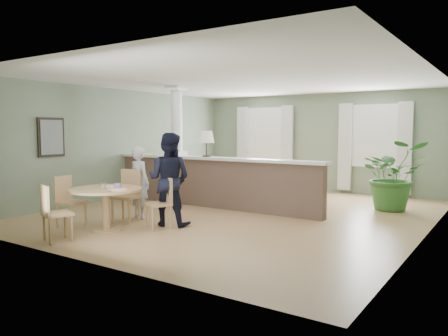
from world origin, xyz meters
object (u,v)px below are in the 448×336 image
Objects in this scene: chair_far_man at (162,200)px; child_person at (140,183)px; man_person at (169,179)px; chair_side at (68,199)px; chair_far_boy at (128,193)px; sofa at (257,181)px; houseplant at (394,175)px; dining_table at (106,197)px; chair_near at (53,211)px.

chair_far_man is 0.63× the size of child_person.
man_person reaches higher than child_person.
chair_far_man is 0.97× the size of chair_side.
chair_far_boy is 0.58× the size of man_person.
child_person is at bearing -29.84° from chair_side.
sofa is 3.68m from child_person.
chair_far_boy is (-3.86, -3.92, -0.21)m from houseplant.
chair_far_boy is at bearing 99.37° from child_person.
sofa is 3.32m from houseplant.
dining_table is 1.13m from man_person.
chair_near is (0.19, -1.73, -0.05)m from chair_far_boy.
man_person is (1.36, 1.11, 0.33)m from chair_side.
chair_far_boy is 1.07× the size of chair_side.
man_person is (-2.98, -3.77, 0.09)m from houseplant.
chair_far_boy is 1.10× the size of chair_far_man.
chair_far_boy is at bearing -134.58° from houseplant.
chair_near reaches higher than dining_table.
houseplant is at bearing -49.93° from chair_side.
chair_far_man reaches higher than chair_near.
chair_near is at bearing -97.47° from dining_table.
child_person reaches higher than chair_side.
chair_side is at bearing -168.04° from dining_table.
child_person is at bearing 105.14° from dining_table.
child_person is (-0.17, 2.03, 0.21)m from chair_near.
houseplant is 1.07× the size of child_person.
dining_table is 0.87× the size of child_person.
houseplant is 1.69× the size of chair_near.
man_person is at bearing 123.00° from chair_far_man.
chair_far_man is at bearing 169.69° from child_person.
dining_table is at bearing -78.17° from chair_near.
sofa is at bearing -74.46° from chair_near.
sofa is 5.67m from chair_near.
chair_far_boy reaches higher than chair_far_man.
sofa is 1.90× the size of houseplant.
houseplant is 0.90× the size of man_person.
sofa is 1.70× the size of man_person.
houseplant is 4.81m from man_person.
chair_near is at bearing -82.01° from sofa.
chair_side is (-4.34, -4.88, -0.24)m from houseplant.
chair_side is at bearing -130.91° from chair_far_boy.
sofa is at bearing -101.55° from man_person.
chair_near is 0.53× the size of man_person.
child_person is at bearing -178.59° from chair_far_man.
chair_side is 1.36m from child_person.
houseplant reaches higher than chair_near.
chair_far_man is at bearing -20.33° from chair_far_boy.
chair_far_man is (-2.94, -4.02, -0.26)m from houseplant.
child_person is (-3.85, -3.62, -0.05)m from houseplant.
man_person reaches higher than houseplant.
chair_near is at bearing -89.28° from chair_far_man.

